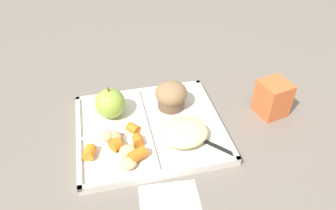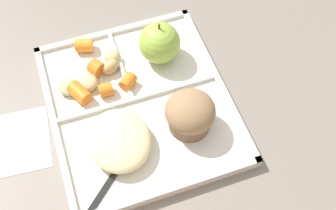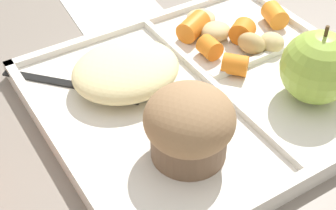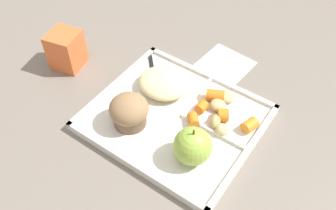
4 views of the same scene
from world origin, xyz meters
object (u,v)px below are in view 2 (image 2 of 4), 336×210
lunch_tray (139,104)px  bran_muffin (190,114)px  green_apple (160,43)px  plastic_fork (115,173)px

lunch_tray → bran_muffin: 0.10m
green_apple → bran_muffin: bearing=0.0°
bran_muffin → plastic_fork: bearing=-72.6°
green_apple → bran_muffin: (0.15, 0.00, -0.00)m
bran_muffin → plastic_fork: (0.04, -0.13, -0.03)m
plastic_fork → lunch_tray: bearing=147.1°
plastic_fork → bran_muffin: bearing=107.4°
lunch_tray → green_apple: 0.11m
green_apple → plastic_fork: 0.23m
lunch_tray → bran_muffin: size_ratio=4.24×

